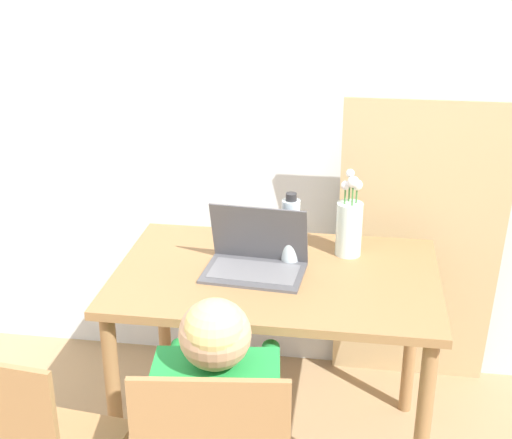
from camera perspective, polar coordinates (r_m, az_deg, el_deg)
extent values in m
cube|color=silver|center=(2.90, -2.13, 10.90)|extent=(6.40, 0.05, 2.50)
cube|color=olive|center=(2.44, 1.64, -4.57)|extent=(1.10, 0.71, 0.03)
cylinder|color=olive|center=(2.49, -11.24, -14.49)|extent=(0.05, 0.05, 0.71)
cylinder|color=olive|center=(2.38, 13.12, -16.53)|extent=(0.05, 0.05, 0.71)
cylinder|color=olive|center=(2.97, -7.41, -7.58)|extent=(0.05, 0.05, 0.71)
cylinder|color=olive|center=(2.88, 12.34, -8.93)|extent=(0.05, 0.05, 0.71)
cube|color=#1E8438|center=(1.97, -3.13, -15.69)|extent=(0.35, 0.22, 0.34)
sphere|color=tan|center=(1.82, -3.30, -9.17)|extent=(0.19, 0.19, 0.19)
sphere|color=#D8BC72|center=(1.79, -3.36, -8.79)|extent=(0.16, 0.16, 0.16)
cylinder|color=navy|center=(2.17, -0.70, -16.71)|extent=(0.12, 0.29, 0.09)
cylinder|color=navy|center=(2.18, -4.77, -16.59)|extent=(0.12, 0.29, 0.09)
cylinder|color=#1E8438|center=(2.12, 1.17, -11.90)|extent=(0.08, 0.25, 0.06)
cylinder|color=#1E8438|center=(2.14, -6.51, -11.72)|extent=(0.08, 0.25, 0.06)
cube|color=#4C4C51|center=(2.42, -0.17, -4.28)|extent=(0.35, 0.25, 0.01)
cube|color=slate|center=(2.42, -0.17, -4.16)|extent=(0.31, 0.18, 0.00)
cube|color=#4C4C51|center=(2.44, 0.24, -1.12)|extent=(0.34, 0.09, 0.21)
cube|color=#19284C|center=(2.44, 0.26, -1.06)|extent=(0.31, 0.08, 0.19)
cylinder|color=silver|center=(2.55, 7.45, -0.76)|extent=(0.09, 0.09, 0.20)
cylinder|color=#3D7A38|center=(2.53, 7.96, 0.37)|extent=(0.01, 0.01, 0.22)
sphere|color=white|center=(2.49, 8.10, 2.75)|extent=(0.04, 0.04, 0.04)
cylinder|color=#3D7A38|center=(2.54, 7.40, 0.91)|extent=(0.01, 0.01, 0.26)
sphere|color=white|center=(2.49, 7.55, 3.69)|extent=(0.03, 0.03, 0.03)
cylinder|color=#3D7A38|center=(2.52, 7.05, 0.33)|extent=(0.01, 0.01, 0.22)
sphere|color=white|center=(2.48, 7.18, 2.73)|extent=(0.03, 0.03, 0.03)
cylinder|color=#3D7A38|center=(2.50, 7.65, 0.37)|extent=(0.01, 0.01, 0.24)
sphere|color=white|center=(2.46, 7.79, 2.99)|extent=(0.04, 0.04, 0.04)
cylinder|color=silver|center=(2.46, 2.78, -0.99)|extent=(0.06, 0.06, 0.23)
cylinder|color=#262628|center=(2.41, 2.84, 1.81)|extent=(0.04, 0.04, 0.03)
cube|color=tan|center=(2.92, 12.86, -2.43)|extent=(0.64, 0.19, 1.26)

